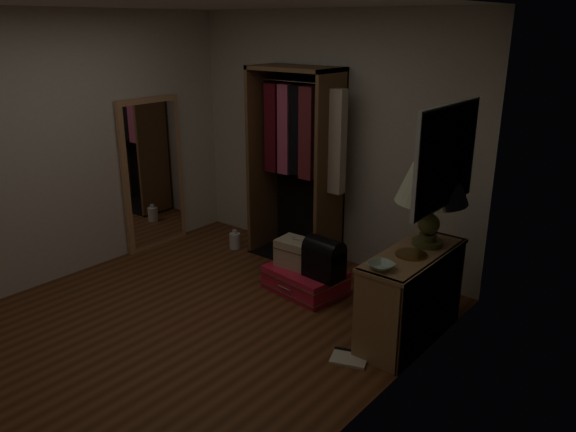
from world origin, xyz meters
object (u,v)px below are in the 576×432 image
at_px(pink_suitcase, 305,280).
at_px(train_case, 297,253).
at_px(console_bookshelf, 413,292).
at_px(white_jug, 235,240).
at_px(open_wardrobe, 301,149).
at_px(table_lamp, 432,182).
at_px(black_bag, 324,257).
at_px(floor_mirror, 153,174).

distance_m(pink_suitcase, train_case, 0.27).
height_order(console_bookshelf, pink_suitcase, console_bookshelf).
bearing_deg(white_jug, open_wardrobe, 21.47).
relative_size(table_lamp, white_jug, 3.26).
relative_size(train_case, white_jug, 1.84).
distance_m(pink_suitcase, table_lamp, 1.66).
distance_m(console_bookshelf, pink_suitcase, 1.21).
bearing_deg(open_wardrobe, table_lamp, -17.47).
relative_size(pink_suitcase, white_jug, 3.63).
bearing_deg(pink_suitcase, console_bookshelf, 2.65).
xyz_separation_m(pink_suitcase, train_case, (-0.11, 0.01, 0.25)).
distance_m(train_case, black_bag, 0.36).
xyz_separation_m(floor_mirror, white_jug, (0.78, 0.48, -0.76)).
xyz_separation_m(open_wardrobe, train_case, (0.45, -0.62, -0.85)).
distance_m(console_bookshelf, black_bag, 0.94).
bearing_deg(table_lamp, open_wardrobe, 162.53).
distance_m(console_bookshelf, white_jug, 2.52).
xyz_separation_m(train_case, table_lamp, (1.29, 0.07, 0.92)).
xyz_separation_m(black_bag, white_jug, (-1.52, 0.38, -0.33)).
height_order(console_bookshelf, table_lamp, table_lamp).
bearing_deg(black_bag, pink_suitcase, 177.27).
bearing_deg(black_bag, white_jug, 170.53).
distance_m(open_wardrobe, black_bag, 1.30).
distance_m(open_wardrobe, floor_mirror, 1.73).
height_order(floor_mirror, pink_suitcase, floor_mirror).
bearing_deg(white_jug, table_lamp, -6.06).
relative_size(open_wardrobe, white_jug, 9.29).
distance_m(black_bag, table_lamp, 1.27).
bearing_deg(train_case, table_lamp, -0.21).
height_order(black_bag, white_jug, black_bag).
bearing_deg(pink_suitcase, black_bag, -0.16).
height_order(pink_suitcase, table_lamp, table_lamp).
height_order(console_bookshelf, floor_mirror, floor_mirror).
relative_size(console_bookshelf, black_bag, 2.89).
relative_size(console_bookshelf, open_wardrobe, 0.55).
distance_m(floor_mirror, train_case, 2.02).
relative_size(floor_mirror, train_case, 4.18).
height_order(open_wardrobe, white_jug, open_wardrobe).
relative_size(floor_mirror, table_lamp, 2.36).
height_order(console_bookshelf, open_wardrobe, open_wardrobe).
bearing_deg(open_wardrobe, train_case, -54.00).
distance_m(train_case, table_lamp, 1.58).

